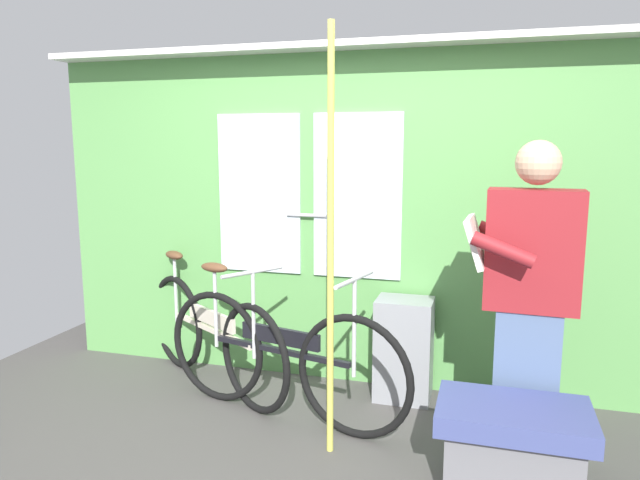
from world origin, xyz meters
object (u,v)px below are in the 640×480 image
bicycle_leaning_behind (211,335)px  handrail_pole (331,248)px  bicycle_near_door (279,356)px  passenger_reading_newspaper (528,297)px  trash_bin_by_wall (404,349)px  bench_seat_corner (512,448)px

bicycle_leaning_behind → handrail_pole: bearing=1.4°
bicycle_leaning_behind → bicycle_near_door: bearing=6.0°
passenger_reading_newspaper → handrail_pole: size_ratio=0.74×
passenger_reading_newspaper → bicycle_leaning_behind: bearing=-8.1°
handrail_pole → bicycle_near_door: bearing=143.1°
bicycle_leaning_behind → passenger_reading_newspaper: 2.09m
trash_bin_by_wall → bicycle_near_door: bearing=-145.0°
bench_seat_corner → bicycle_near_door: bearing=160.9°
passenger_reading_newspaper → bench_seat_corner: size_ratio=2.39×
bicycle_near_door → handrail_pole: handrail_pole is taller
bicycle_near_door → bench_seat_corner: bearing=-5.4°
bicycle_leaning_behind → trash_bin_by_wall: bearing=40.3°
bicycle_near_door → bench_seat_corner: size_ratio=2.39×
bench_seat_corner → trash_bin_by_wall: bearing=124.5°
passenger_reading_newspaper → trash_bin_by_wall: size_ratio=2.50×
bicycle_leaning_behind → trash_bin_by_wall: 1.30m
bicycle_leaning_behind → passenger_reading_newspaper: size_ratio=0.87×
handrail_pole → passenger_reading_newspaper: bearing=12.1°
bicycle_near_door → passenger_reading_newspaper: size_ratio=1.00×
bicycle_near_door → bicycle_leaning_behind: bicycle_near_door is taller
bicycle_leaning_behind → handrail_pole: size_ratio=0.64×
bicycle_near_door → bench_seat_corner: bicycle_near_door is taller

